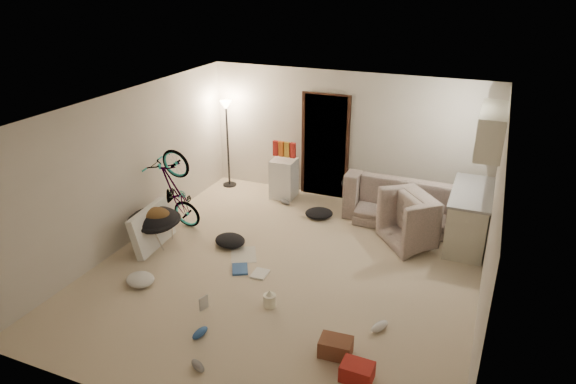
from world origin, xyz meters
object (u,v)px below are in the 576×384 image
at_px(floor_lamp, 227,125).
at_px(juicer, 270,300).
at_px(bicycle, 177,207).
at_px(drink_case_b, 357,372).
at_px(mini_fridge, 284,178).
at_px(drink_case_a, 336,347).
at_px(tv_box, 152,228).
at_px(kitchen_counter, 469,218).
at_px(saucer_chair, 155,224).
at_px(armchair, 425,224).
at_px(sofa, 407,204).

xyz_separation_m(floor_lamp, juicer, (2.55, -3.56, -1.20)).
distance_m(bicycle, drink_case_b, 4.57).
xyz_separation_m(mini_fridge, drink_case_a, (2.37, -4.03, -0.28)).
xyz_separation_m(bicycle, drink_case_b, (3.90, -2.36, -0.30)).
xyz_separation_m(tv_box, juicer, (2.45, -0.78, -0.23)).
bearing_deg(mini_fridge, kitchen_counter, -10.16).
height_order(saucer_chair, juicer, saucer_chair).
distance_m(mini_fridge, drink_case_b, 5.11).
bearing_deg(floor_lamp, juicer, -54.37).
xyz_separation_m(bicycle, juicer, (2.45, -1.50, -0.30)).
height_order(floor_lamp, juicer, floor_lamp).
distance_m(kitchen_counter, drink_case_b, 3.87).
xyz_separation_m(bicycle, saucer_chair, (0.00, -0.65, -0.04)).
relative_size(bicycle, drink_case_b, 4.32).
bearing_deg(armchair, mini_fridge, 35.33).
distance_m(bicycle, saucer_chair, 0.65).
distance_m(kitchen_counter, bicycle, 4.93).
distance_m(bicycle, juicer, 2.89).
xyz_separation_m(floor_lamp, armchair, (4.18, -0.92, -0.98)).
bearing_deg(bicycle, tv_box, -176.73).
bearing_deg(tv_box, armchair, 19.47).
distance_m(saucer_chair, juicer, 2.61).
relative_size(armchair, saucer_chair, 1.16).
bearing_deg(drink_case_b, sofa, 95.01).
relative_size(kitchen_counter, saucer_chair, 1.73).
relative_size(floor_lamp, tv_box, 1.77).
relative_size(tv_box, drink_case_b, 2.89).
height_order(tv_box, juicer, tv_box).
height_order(floor_lamp, bicycle, floor_lamp).
height_order(floor_lamp, drink_case_a, floor_lamp).
bearing_deg(tv_box, mini_fridge, 60.98).
relative_size(sofa, drink_case_a, 5.69).
height_order(bicycle, drink_case_b, bicycle).
bearing_deg(saucer_chair, juicer, -19.14).
bearing_deg(drink_case_a, sofa, 84.54).
bearing_deg(kitchen_counter, juicer, -128.10).
relative_size(armchair, bicycle, 0.66).
height_order(kitchen_counter, saucer_chair, kitchen_counter).
relative_size(sofa, bicycle, 1.41).
xyz_separation_m(floor_lamp, bicycle, (0.10, -2.06, -0.91)).
relative_size(kitchen_counter, juicer, 5.97).
height_order(kitchen_counter, bicycle, kitchen_counter).
height_order(bicycle, saucer_chair, bicycle).
bearing_deg(drink_case_a, tv_box, 155.02).
relative_size(sofa, saucer_chair, 2.49).
relative_size(tv_box, drink_case_a, 2.70).
relative_size(armchair, mini_fridge, 1.28).
distance_m(sofa, juicer, 3.57).
height_order(sofa, armchair, armchair).
height_order(armchair, drink_case_b, armchair).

